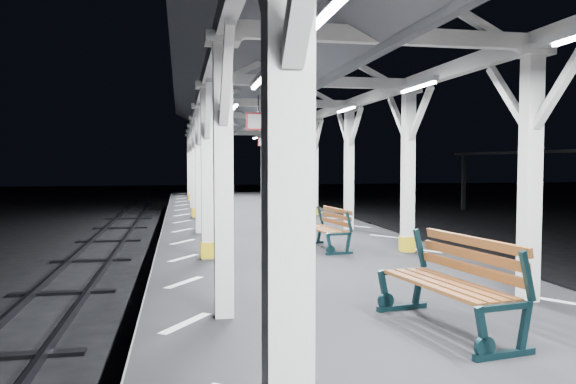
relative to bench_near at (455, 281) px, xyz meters
name	(u,v)px	position (x,y,z in m)	size (l,w,h in m)	color
ground	(339,338)	(-0.44, 3.00, -1.54)	(120.00, 120.00, 0.00)	black
platform	(339,307)	(-0.44, 3.00, -1.04)	(6.00, 50.00, 1.00)	black
hazard_stripes_left	(184,282)	(-2.89, 3.00, -0.54)	(1.00, 48.00, 0.01)	silver
hazard_stripes_right	(479,271)	(2.01, 3.00, -0.54)	(1.00, 48.00, 0.01)	silver
track_left	(6,353)	(-5.44, 3.00, -1.46)	(2.20, 60.00, 0.16)	#2D2D33
canopy	(341,52)	(-0.44, 2.98, 3.01)	(5.40, 49.00, 4.65)	silver
bench_near	(455,281)	(0.00, 0.00, 0.00)	(0.98, 1.97, 1.02)	black
bench_mid	(329,227)	(0.13, 5.78, -0.08)	(0.80, 1.65, 0.86)	black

